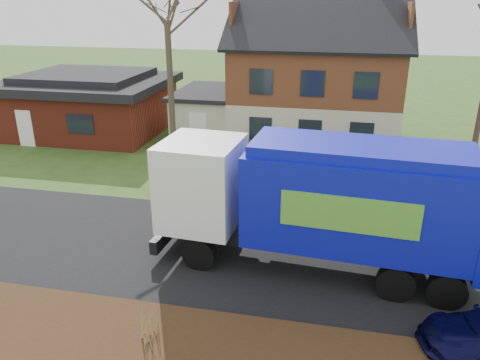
# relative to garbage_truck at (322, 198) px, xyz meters

# --- Properties ---
(ground) EXTENTS (120.00, 120.00, 0.00)m
(ground) POSITION_rel_garbage_truck_xyz_m (-3.05, 0.33, -2.43)
(ground) COLOR #334B19
(ground) RESTS_ON ground
(road) EXTENTS (80.00, 7.00, 0.02)m
(road) POSITION_rel_garbage_truck_xyz_m (-3.05, 0.33, -2.42)
(road) COLOR black
(road) RESTS_ON ground
(mulch_verge) EXTENTS (80.00, 3.50, 0.30)m
(mulch_verge) POSITION_rel_garbage_truck_xyz_m (-3.05, -4.97, -2.28)
(mulch_verge) COLOR black
(mulch_verge) RESTS_ON ground
(main_house) EXTENTS (12.95, 8.95, 9.26)m
(main_house) POSITION_rel_garbage_truck_xyz_m (-1.56, 14.24, 1.60)
(main_house) COLOR beige
(main_house) RESTS_ON ground
(ranch_house) EXTENTS (9.80, 8.20, 3.70)m
(ranch_house) POSITION_rel_garbage_truck_xyz_m (-15.05, 13.33, -0.61)
(ranch_house) COLOR maroon
(ranch_house) RESTS_ON ground
(garbage_truck) EXTENTS (9.98, 3.32, 4.21)m
(garbage_truck) POSITION_rel_garbage_truck_xyz_m (0.00, 0.00, 0.00)
(garbage_truck) COLOR black
(garbage_truck) RESTS_ON ground
(silver_sedan) EXTENTS (4.80, 2.87, 1.50)m
(silver_sedan) POSITION_rel_garbage_truck_xyz_m (-3.23, 4.18, -1.68)
(silver_sedan) COLOR #A4A6AC
(silver_sedan) RESTS_ON ground
(grass_clump_mid) EXTENTS (0.33, 0.27, 0.92)m
(grass_clump_mid) POSITION_rel_garbage_truck_xyz_m (-3.79, -4.57, -1.67)
(grass_clump_mid) COLOR #9E8245
(grass_clump_mid) RESTS_ON mulch_verge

